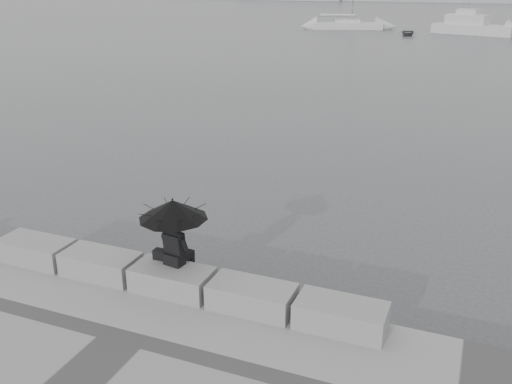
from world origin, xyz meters
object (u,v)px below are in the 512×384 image
at_px(seated_person, 173,215).
at_px(sailboat_left, 347,25).
at_px(dinghy, 408,33).
at_px(motor_cruiser, 474,26).

relative_size(seated_person, sailboat_left, 0.11).
relative_size(sailboat_left, dinghy, 4.01).
bearing_deg(sailboat_left, dinghy, -50.33).
bearing_deg(motor_cruiser, sailboat_left, -165.92).
bearing_deg(seated_person, motor_cruiser, 96.15).
bearing_deg(motor_cruiser, seated_person, -73.60).
bearing_deg(seated_person, sailboat_left, 109.44).
xyz_separation_m(seated_person, dinghy, (-4.03, 60.52, -1.77)).
bearing_deg(dinghy, seated_person, -93.55).
distance_m(sailboat_left, dinghy, 9.77).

